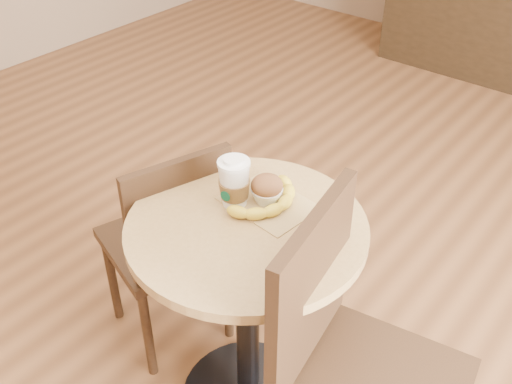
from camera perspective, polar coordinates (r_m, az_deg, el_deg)
cafe_table at (r=1.73m, az=-0.85°, el=-9.24°), size 0.64×0.64×0.75m
chair_left at (r=1.99m, az=-8.17°, el=-4.70°), size 0.46×0.46×0.83m
chair_right at (r=1.55m, az=9.04°, el=-16.14°), size 0.48×0.48×0.95m
kraft_bag at (r=1.64m, az=1.19°, el=-1.05°), size 0.26×0.20×0.00m
coffee_cup at (r=1.60m, az=-2.08°, el=0.78°), size 0.09×0.09×0.15m
muffin at (r=1.62m, az=1.04°, el=0.28°), size 0.09×0.09×0.08m
banana at (r=1.61m, az=1.36°, el=-0.82°), size 0.18×0.27×0.03m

